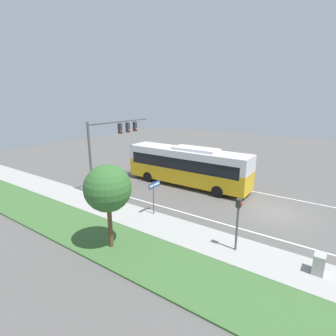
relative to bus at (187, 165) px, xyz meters
The scene contains 11 objects.
ground_plane 8.82m from the bus, 101.52° to the right, with size 80.00×80.00×0.00m, color #565451.
sidewalk 11.72m from the bus, 133.24° to the right, with size 2.80×80.00×0.12m.
grass_verge 14.08m from the bus, 142.86° to the right, with size 3.60×80.00×0.10m.
lane_divider_near 10.16m from the bus, 122.27° to the right, with size 0.14×30.00×0.01m.
lane_divider_far 8.86m from the bus, 77.38° to the right, with size 0.14×30.00×0.01m.
bus is the anchor object (origin of this frame).
signal_gantry 7.08m from the bus, 129.00° to the left, with size 7.36×0.41×6.16m.
pedestrian_signal 11.09m from the bus, 135.72° to the right, with size 0.28×0.34×3.03m.
street_sign 6.96m from the bus, 168.42° to the right, with size 1.24×0.08×2.47m.
utility_cabinet 13.93m from the bus, 123.26° to the right, with size 0.68×0.49×0.97m.
roadside_tree 11.71m from the bus, behind, with size 2.49×2.49×4.62m.
Camera 1 is at (-18.50, -3.38, 8.04)m, focal length 28.00 mm.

